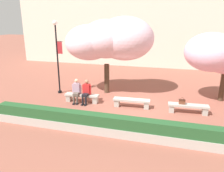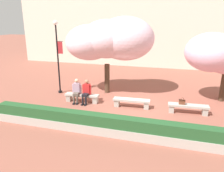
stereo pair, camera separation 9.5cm
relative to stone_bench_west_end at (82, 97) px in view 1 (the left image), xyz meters
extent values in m
plane|color=#8E5142|center=(2.76, 0.00, -0.31)|extent=(100.00, 100.00, 0.00)
cube|color=beige|center=(2.76, 12.39, 3.89)|extent=(28.00, 4.00, 8.38)
cube|color=#ADA89E|center=(0.00, 0.00, 0.09)|extent=(1.90, 0.52, 0.10)
cube|color=#ADA89E|center=(-0.77, -0.04, -0.13)|extent=(0.26, 0.35, 0.35)
cube|color=#ADA89E|center=(0.77, 0.04, -0.13)|extent=(0.26, 0.35, 0.35)
cube|color=#ADA89E|center=(2.76, 0.00, 0.09)|extent=(1.90, 0.52, 0.10)
cube|color=#ADA89E|center=(2.00, -0.04, -0.13)|extent=(0.26, 0.35, 0.35)
cube|color=#ADA89E|center=(3.53, 0.04, -0.13)|extent=(0.26, 0.35, 0.35)
cube|color=#ADA89E|center=(5.53, 0.00, 0.09)|extent=(1.90, 0.52, 0.10)
cube|color=#ADA89E|center=(4.76, -0.04, -0.13)|extent=(0.26, 0.35, 0.35)
cube|color=#ADA89E|center=(6.29, 0.04, -0.13)|extent=(0.26, 0.35, 0.35)
cube|color=black|center=(-0.30, -0.43, -0.28)|extent=(0.14, 0.23, 0.06)
cylinder|color=brown|center=(-0.31, -0.37, -0.07)|extent=(0.10, 0.10, 0.42)
cube|color=black|center=(-0.13, -0.40, -0.28)|extent=(0.14, 0.23, 0.06)
cylinder|color=brown|center=(-0.14, -0.34, -0.07)|extent=(0.10, 0.10, 0.42)
cube|color=brown|center=(-0.26, -0.18, 0.20)|extent=(0.35, 0.44, 0.12)
cube|color=#B293A8|center=(-0.30, 0.04, 0.47)|extent=(0.37, 0.28, 0.54)
sphere|color=beige|center=(-0.30, 0.04, 0.88)|extent=(0.21, 0.21, 0.21)
cylinder|color=#B293A8|center=(-0.50, -0.02, 0.43)|extent=(0.09, 0.09, 0.50)
cylinder|color=#B293A8|center=(-0.09, 0.06, 0.43)|extent=(0.09, 0.09, 0.50)
cube|color=black|center=(0.20, -0.42, -0.28)|extent=(0.10, 0.22, 0.06)
cylinder|color=black|center=(0.20, -0.36, -0.07)|extent=(0.10, 0.10, 0.42)
cube|color=black|center=(0.38, -0.42, -0.28)|extent=(0.10, 0.22, 0.06)
cylinder|color=black|center=(0.38, -0.36, -0.07)|extent=(0.10, 0.10, 0.42)
cube|color=black|center=(0.29, -0.18, 0.20)|extent=(0.29, 0.41, 0.12)
cube|color=red|center=(0.30, 0.04, 0.47)|extent=(0.34, 0.23, 0.54)
sphere|color=#A37556|center=(0.30, 0.04, 0.88)|extent=(0.21, 0.21, 0.21)
cylinder|color=red|center=(0.08, 0.02, 0.43)|extent=(0.09, 0.09, 0.50)
cylinder|color=red|center=(0.50, 0.02, 0.43)|extent=(0.09, 0.09, 0.50)
cube|color=brown|center=(5.22, -0.03, 0.25)|extent=(0.30, 0.14, 0.22)
cube|color=#552C1C|center=(5.22, -0.03, 0.34)|extent=(0.30, 0.15, 0.04)
torus|color=#4A2718|center=(5.22, -0.03, 0.41)|extent=(0.14, 0.02, 0.14)
cylinder|color=#473323|center=(0.81, 2.01, 0.59)|extent=(0.31, 0.31, 1.78)
ellipsoid|color=#F4CCDB|center=(0.81, 2.01, 2.97)|extent=(2.99, 2.96, 2.24)
ellipsoid|color=#F4CCDB|center=(-0.23, 1.92, 2.75)|extent=(2.80, 2.96, 2.10)
ellipsoid|color=#F4CCDB|center=(1.86, 2.29, 2.99)|extent=(3.37, 3.17, 2.52)
cylinder|color=#473323|center=(7.38, 2.35, 0.50)|extent=(0.27, 0.27, 1.61)
ellipsoid|color=#EFB7D1|center=(6.54, 2.13, 2.41)|extent=(2.74, 2.71, 2.05)
cylinder|color=black|center=(-1.97, 1.11, -0.25)|extent=(0.24, 0.24, 0.12)
cylinder|color=black|center=(-1.97, 1.11, 1.72)|extent=(0.09, 0.09, 4.05)
sphere|color=white|center=(-1.97, 1.11, 3.88)|extent=(0.28, 0.28, 0.28)
cylinder|color=black|center=(-1.77, 1.11, 2.85)|extent=(0.40, 0.02, 0.02)
cube|color=maroon|center=(-1.77, 1.11, 2.48)|extent=(0.30, 0.02, 0.70)
cube|color=#ADA89E|center=(2.76, -3.00, -0.13)|extent=(10.73, 0.50, 0.36)
cube|color=#235128|center=(2.76, -3.00, 0.27)|extent=(10.63, 0.44, 0.44)
camera|label=1|loc=(4.66, -10.38, 4.01)|focal=35.00mm
camera|label=2|loc=(4.76, -10.36, 4.01)|focal=35.00mm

